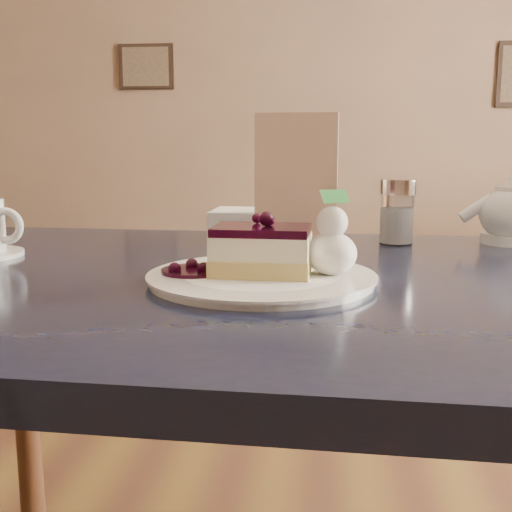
# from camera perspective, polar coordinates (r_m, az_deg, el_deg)

# --- Properties ---
(main_table) EXTENTS (1.37, 0.94, 0.84)m
(main_table) POSITION_cam_1_polar(r_m,az_deg,el_deg) (0.96, 0.94, -6.79)
(main_table) COLOR black
(main_table) RESTS_ON ground
(dessert_plate) EXTENTS (0.31, 0.31, 0.01)m
(dessert_plate) POSITION_cam_1_polar(r_m,az_deg,el_deg) (0.88, 0.49, -2.02)
(dessert_plate) COLOR white
(dessert_plate) RESTS_ON main_table
(cheesecake_slice) EXTENTS (0.14, 0.10, 0.07)m
(cheesecake_slice) POSITION_cam_1_polar(r_m,az_deg,el_deg) (0.88, 0.50, 0.48)
(cheesecake_slice) COLOR #D5B761
(cheesecake_slice) RESTS_ON dessert_plate
(whipped_cream) EXTENTS (0.07, 0.07, 0.06)m
(whipped_cream) POSITION_cam_1_polar(r_m,az_deg,el_deg) (0.88, 6.73, 0.24)
(whipped_cream) COLOR white
(whipped_cream) RESTS_ON dessert_plate
(berry_sauce) EXTENTS (0.09, 0.09, 0.01)m
(berry_sauce) POSITION_cam_1_polar(r_m,az_deg,el_deg) (0.90, -5.59, -1.33)
(berry_sauce) COLOR black
(berry_sauce) RESTS_ON dessert_plate
(menu_card) EXTENTS (0.16, 0.04, 0.25)m
(menu_card) POSITION_cam_1_polar(r_m,az_deg,el_deg) (1.23, 3.59, 6.89)
(menu_card) COLOR beige
(menu_card) RESTS_ON main_table
(sugar_shaker) EXTENTS (0.07, 0.07, 0.12)m
(sugar_shaker) POSITION_cam_1_polar(r_m,az_deg,el_deg) (1.24, 12.43, 3.92)
(sugar_shaker) COLOR white
(sugar_shaker) RESTS_ON main_table
(napkin_stack) EXTENTS (0.14, 0.14, 0.06)m
(napkin_stack) POSITION_cam_1_polar(r_m,az_deg,el_deg) (1.31, -0.89, 2.91)
(napkin_stack) COLOR white
(napkin_stack) RESTS_ON main_table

